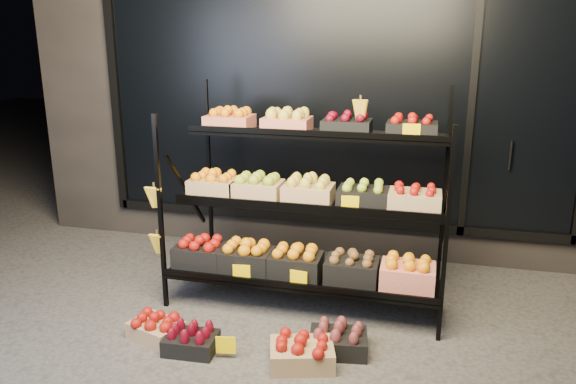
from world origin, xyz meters
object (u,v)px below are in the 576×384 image
(display_rack, at_px, (306,203))
(floor_crate_midleft, at_px, (191,340))
(floor_crate_left, at_px, (156,327))
(floor_crate_midright, at_px, (302,351))

(display_rack, height_order, floor_crate_midleft, display_rack)
(floor_crate_left, distance_m, floor_crate_midright, 1.06)
(display_rack, xyz_separation_m, floor_crate_midright, (0.19, -0.94, -0.69))
(floor_crate_midright, bearing_deg, display_rack, 85.23)
(floor_crate_left, height_order, floor_crate_midleft, floor_crate_left)
(display_rack, height_order, floor_crate_left, display_rack)
(floor_crate_midright, bearing_deg, floor_crate_left, 159.98)
(floor_crate_midleft, bearing_deg, floor_crate_midright, -1.20)
(display_rack, xyz_separation_m, floor_crate_left, (-0.86, -0.87, -0.70))
(floor_crate_midleft, height_order, floor_crate_midright, floor_crate_midright)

